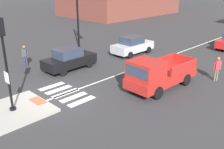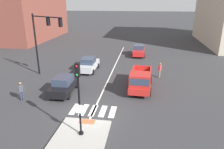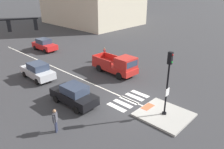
{
  "view_description": "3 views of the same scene",
  "coord_description": "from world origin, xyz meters",
  "px_view_note": "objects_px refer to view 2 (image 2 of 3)",
  "views": [
    {
      "loc": [
        11.89,
        -7.38,
        6.48
      ],
      "look_at": [
        1.35,
        3.23,
        0.88
      ],
      "focal_mm": 41.07,
      "sensor_mm": 36.0,
      "label": 1
    },
    {
      "loc": [
        3.65,
        -13.6,
        8.17
      ],
      "look_at": [
        0.83,
        4.84,
        1.54
      ],
      "focal_mm": 33.97,
      "sensor_mm": 36.0,
      "label": 2
    },
    {
      "loc": [
        -12.48,
        -9.23,
        9.0
      ],
      "look_at": [
        1.1,
        3.58,
        1.1
      ],
      "focal_mm": 35.27,
      "sensor_mm": 36.0,
      "label": 3
    }
  ],
  "objects_px": {
    "pedestrian_at_curb_left": "(21,90)",
    "car_red_eastbound_distant": "(139,50)",
    "signal_pole": "(79,93)",
    "car_black_westbound_near": "(64,85)",
    "pedestrian_waiting_far_side": "(160,69)",
    "car_silver_westbound_far": "(89,64)",
    "traffic_light_mast": "(43,35)",
    "pickup_truck_red_eastbound_mid": "(140,81)"
  },
  "relations": [
    {
      "from": "signal_pole",
      "to": "car_red_eastbound_distant",
      "type": "distance_m",
      "value": 21.34
    },
    {
      "from": "traffic_light_mast",
      "to": "pedestrian_at_curb_left",
      "type": "xyz_separation_m",
      "value": [
        0.56,
        -6.08,
        -3.68
      ]
    },
    {
      "from": "car_red_eastbound_distant",
      "to": "pedestrian_waiting_far_side",
      "type": "bearing_deg",
      "value": -74.46
    },
    {
      "from": "pickup_truck_red_eastbound_mid",
      "to": "car_black_westbound_near",
      "type": "bearing_deg",
      "value": -167.0
    },
    {
      "from": "car_red_eastbound_distant",
      "to": "pedestrian_waiting_far_side",
      "type": "height_order",
      "value": "pedestrian_waiting_far_side"
    },
    {
      "from": "car_silver_westbound_far",
      "to": "car_red_eastbound_distant",
      "type": "bearing_deg",
      "value": 55.5
    },
    {
      "from": "car_red_eastbound_distant",
      "to": "car_silver_westbound_far",
      "type": "xyz_separation_m",
      "value": [
        -5.71,
        -8.3,
        0.0
      ]
    },
    {
      "from": "traffic_light_mast",
      "to": "car_silver_westbound_far",
      "type": "distance_m",
      "value": 6.22
    },
    {
      "from": "signal_pole",
      "to": "car_silver_westbound_far",
      "type": "xyz_separation_m",
      "value": [
        -2.8,
        12.73,
        -2.16
      ]
    },
    {
      "from": "signal_pole",
      "to": "pedestrian_at_curb_left",
      "type": "xyz_separation_m",
      "value": [
        -6.42,
        4.11,
        -1.99
      ]
    },
    {
      "from": "car_silver_westbound_far",
      "to": "pickup_truck_red_eastbound_mid",
      "type": "height_order",
      "value": "pickup_truck_red_eastbound_mid"
    },
    {
      "from": "car_black_westbound_near",
      "to": "pedestrian_waiting_far_side",
      "type": "relative_size",
      "value": 2.49
    },
    {
      "from": "signal_pole",
      "to": "car_red_eastbound_distant",
      "type": "relative_size",
      "value": 1.13
    },
    {
      "from": "signal_pole",
      "to": "car_black_westbound_near",
      "type": "relative_size",
      "value": 1.13
    },
    {
      "from": "signal_pole",
      "to": "traffic_light_mast",
      "type": "distance_m",
      "value": 12.47
    },
    {
      "from": "signal_pole",
      "to": "pedestrian_waiting_far_side",
      "type": "bearing_deg",
      "value": 64.71
    },
    {
      "from": "car_black_westbound_near",
      "to": "pedestrian_at_curb_left",
      "type": "relative_size",
      "value": 2.49
    },
    {
      "from": "traffic_light_mast",
      "to": "pedestrian_waiting_far_side",
      "type": "distance_m",
      "value": 13.11
    },
    {
      "from": "traffic_light_mast",
      "to": "car_black_westbound_near",
      "type": "bearing_deg",
      "value": -48.87
    },
    {
      "from": "car_black_westbound_near",
      "to": "car_silver_westbound_far",
      "type": "distance_m",
      "value": 6.65
    },
    {
      "from": "car_black_westbound_near",
      "to": "pickup_truck_red_eastbound_mid",
      "type": "height_order",
      "value": "pickup_truck_red_eastbound_mid"
    },
    {
      "from": "pickup_truck_red_eastbound_mid",
      "to": "pedestrian_at_curb_left",
      "type": "bearing_deg",
      "value": -160.08
    },
    {
      "from": "pedestrian_at_curb_left",
      "to": "pickup_truck_red_eastbound_mid",
      "type": "bearing_deg",
      "value": 19.92
    },
    {
      "from": "signal_pole",
      "to": "car_red_eastbound_distant",
      "type": "bearing_deg",
      "value": 82.14
    },
    {
      "from": "pickup_truck_red_eastbound_mid",
      "to": "pedestrian_waiting_far_side",
      "type": "bearing_deg",
      "value": 63.02
    },
    {
      "from": "traffic_light_mast",
      "to": "pickup_truck_red_eastbound_mid",
      "type": "relative_size",
      "value": 1.31
    },
    {
      "from": "car_silver_westbound_far",
      "to": "pedestrian_at_curb_left",
      "type": "xyz_separation_m",
      "value": [
        -3.62,
        -8.62,
        0.17
      ]
    },
    {
      "from": "pedestrian_waiting_far_side",
      "to": "car_silver_westbound_far",
      "type": "bearing_deg",
      "value": 172.68
    },
    {
      "from": "pickup_truck_red_eastbound_mid",
      "to": "pedestrian_waiting_far_side",
      "type": "height_order",
      "value": "pickup_truck_red_eastbound_mid"
    },
    {
      "from": "car_black_westbound_near",
      "to": "car_silver_westbound_far",
      "type": "relative_size",
      "value": 1.01
    },
    {
      "from": "car_silver_westbound_far",
      "to": "pedestrian_waiting_far_side",
      "type": "bearing_deg",
      "value": -7.32
    },
    {
      "from": "pickup_truck_red_eastbound_mid",
      "to": "pedestrian_at_curb_left",
      "type": "distance_m",
      "value": 10.55
    },
    {
      "from": "car_red_eastbound_distant",
      "to": "pickup_truck_red_eastbound_mid",
      "type": "distance_m",
      "value": 13.34
    },
    {
      "from": "pedestrian_at_curb_left",
      "to": "pedestrian_waiting_far_side",
      "type": "height_order",
      "value": "same"
    },
    {
      "from": "car_red_eastbound_distant",
      "to": "pickup_truck_red_eastbound_mid",
      "type": "bearing_deg",
      "value": -87.46
    },
    {
      "from": "pickup_truck_red_eastbound_mid",
      "to": "pedestrian_at_curb_left",
      "type": "height_order",
      "value": "pickup_truck_red_eastbound_mid"
    },
    {
      "from": "pedestrian_waiting_far_side",
      "to": "car_red_eastbound_distant",
      "type": "bearing_deg",
      "value": 105.54
    },
    {
      "from": "pedestrian_at_curb_left",
      "to": "car_red_eastbound_distant",
      "type": "bearing_deg",
      "value": 61.14
    },
    {
      "from": "traffic_light_mast",
      "to": "pickup_truck_red_eastbound_mid",
      "type": "distance_m",
      "value": 11.38
    },
    {
      "from": "car_silver_westbound_far",
      "to": "pedestrian_waiting_far_side",
      "type": "xyz_separation_m",
      "value": [
        8.31,
        -1.07,
        0.17
      ]
    },
    {
      "from": "signal_pole",
      "to": "traffic_light_mast",
      "type": "relative_size",
      "value": 0.69
    },
    {
      "from": "traffic_light_mast",
      "to": "car_black_westbound_near",
      "type": "xyz_separation_m",
      "value": [
        3.57,
        -4.08,
        -3.85
      ]
    }
  ]
}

